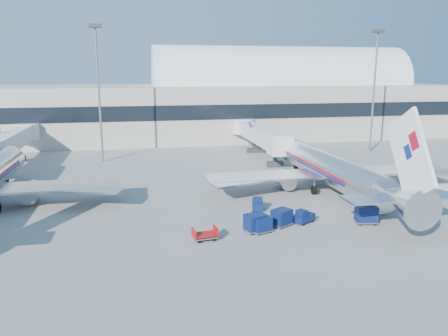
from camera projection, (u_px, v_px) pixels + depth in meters
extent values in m
plane|color=gray|center=(265.00, 206.00, 50.03)|extent=(260.00, 260.00, 0.00)
cube|color=#B2AA9E|center=(86.00, 113.00, 97.51)|extent=(170.00, 28.00, 12.00)
cube|color=black|center=(78.00, 115.00, 83.94)|extent=(170.00, 0.40, 3.00)
cylinder|color=white|center=(279.00, 85.00, 104.90)|extent=(60.00, 18.00, 18.00)
cylinder|color=silver|center=(326.00, 167.00, 57.08)|extent=(3.80, 28.00, 3.80)
sphere|color=silver|center=(290.00, 149.00, 70.48)|extent=(3.72, 3.72, 3.72)
cone|color=silver|center=(403.00, 201.00, 40.72)|extent=(3.80, 6.00, 3.80)
cube|color=maroon|center=(323.00, 163.00, 57.98)|extent=(3.85, 20.16, 0.32)
cube|color=navy|center=(323.00, 166.00, 58.06)|extent=(3.85, 20.16, 0.32)
cube|color=white|center=(411.00, 155.00, 39.29)|extent=(0.35, 7.79, 8.74)
cube|color=silver|center=(400.00, 197.00, 41.16)|extent=(11.00, 3.00, 0.18)
cube|color=silver|center=(329.00, 173.00, 56.25)|extent=(32.00, 5.00, 0.28)
cylinder|color=#B7B7BC|center=(284.00, 179.00, 56.83)|extent=(2.10, 3.80, 2.10)
cylinder|color=#B7B7BC|center=(362.00, 176.00, 58.95)|extent=(2.10, 3.80, 2.10)
cylinder|color=black|center=(296.00, 167.00, 68.14)|extent=(0.40, 0.90, 0.90)
sphere|color=silver|center=(11.00, 159.00, 62.37)|extent=(3.72, 3.72, 3.72)
cylinder|color=#B7B7BC|center=(31.00, 192.00, 50.85)|extent=(2.10, 3.80, 2.10)
cylinder|color=black|center=(7.00, 180.00, 60.03)|extent=(0.40, 0.90, 0.90)
cube|color=silver|center=(258.00, 134.00, 79.35)|extent=(2.70, 24.00, 2.70)
cube|color=silver|center=(280.00, 145.00, 67.67)|extent=(3.40, 3.20, 3.20)
cylinder|color=silver|center=(243.00, 126.00, 90.36)|extent=(4.40, 4.40, 3.00)
cube|color=#2D2D30|center=(275.00, 156.00, 70.25)|extent=(0.50, 0.50, 3.00)
cube|color=#2D2D30|center=(275.00, 164.00, 70.55)|extent=(2.60, 1.00, 0.90)
cube|color=#2D2D30|center=(254.00, 143.00, 82.70)|extent=(0.50, 0.50, 3.00)
cube|color=#2D2D30|center=(254.00, 150.00, 82.99)|extent=(2.60, 1.00, 0.90)
cube|color=navy|center=(250.00, 124.00, 78.65)|extent=(0.12, 1.40, 0.90)
cube|color=silver|center=(11.00, 141.00, 71.24)|extent=(2.70, 24.00, 2.70)
cylinder|color=silver|center=(27.00, 132.00, 82.25)|extent=(4.40, 4.40, 3.00)
cube|color=#2D2D30|center=(17.00, 151.00, 74.59)|extent=(0.50, 0.50, 3.00)
cube|color=#2D2D30|center=(18.00, 159.00, 74.88)|extent=(2.60, 1.00, 0.90)
cylinder|color=slate|center=(99.00, 97.00, 72.51)|extent=(0.36, 0.36, 22.00)
cube|color=#2D2D30|center=(95.00, 26.00, 70.07)|extent=(2.00, 1.20, 0.60)
cylinder|color=slate|center=(374.00, 94.00, 82.16)|extent=(0.36, 0.36, 22.00)
cube|color=#2D2D30|center=(378.00, 31.00, 79.72)|extent=(2.00, 1.20, 0.60)
cube|color=#9E9E96|center=(397.00, 190.00, 55.32)|extent=(3.00, 0.55, 0.90)
cube|color=#9E9E96|center=(420.00, 188.00, 55.96)|extent=(3.00, 0.55, 0.90)
cube|color=#9E9E96|center=(443.00, 187.00, 56.60)|extent=(3.00, 0.55, 0.90)
cube|color=#091744|center=(304.00, 218.00, 44.44)|extent=(2.49, 2.11, 0.73)
cube|color=#091744|center=(302.00, 213.00, 43.99)|extent=(1.25, 1.28, 0.68)
cylinder|color=black|center=(305.00, 217.00, 45.32)|extent=(0.58, 0.46, 0.54)
cube|color=#091744|center=(377.00, 207.00, 47.93)|extent=(2.62, 1.59, 0.80)
cube|color=#091744|center=(372.00, 201.00, 47.77)|extent=(1.11, 1.20, 0.75)
cylinder|color=black|center=(382.00, 208.00, 48.50)|extent=(0.63, 0.32, 0.60)
cube|color=#091744|center=(257.00, 205.00, 48.71)|extent=(1.73, 2.58, 0.77)
cube|color=#091744|center=(258.00, 201.00, 48.08)|extent=(1.22, 1.15, 0.72)
cylinder|color=black|center=(253.00, 205.00, 49.60)|extent=(0.36, 0.61, 0.57)
cube|color=#091744|center=(282.00, 217.00, 43.41)|extent=(2.32, 2.18, 1.48)
cube|color=slate|center=(281.00, 224.00, 43.57)|extent=(2.43, 2.28, 0.10)
cylinder|color=black|center=(282.00, 221.00, 44.45)|extent=(0.43, 0.35, 0.41)
cube|color=#091744|center=(262.00, 223.00, 41.67)|extent=(2.05, 1.82, 1.37)
cube|color=slate|center=(261.00, 230.00, 41.82)|extent=(2.16, 1.90, 0.09)
cylinder|color=black|center=(264.00, 228.00, 42.60)|extent=(0.41, 0.27, 0.38)
cube|color=#091744|center=(255.00, 222.00, 41.82)|extent=(2.26, 1.99, 1.52)
cube|color=slate|center=(255.00, 229.00, 41.98)|extent=(2.38, 2.08, 0.11)
cylinder|color=black|center=(258.00, 227.00, 42.83)|extent=(0.45, 0.29, 0.42)
cube|color=#091744|center=(366.00, 213.00, 44.11)|extent=(2.26, 1.91, 1.62)
cube|color=slate|center=(366.00, 221.00, 44.28)|extent=(2.38, 1.98, 0.11)
cylinder|color=black|center=(371.00, 219.00, 44.90)|extent=(0.47, 0.26, 0.45)
cube|color=#091744|center=(420.00, 202.00, 48.00)|extent=(2.06, 1.62, 1.63)
cube|color=slate|center=(419.00, 209.00, 48.17)|extent=(2.17, 1.68, 0.11)
cylinder|color=black|center=(422.00, 207.00, 48.91)|extent=(0.45, 0.19, 0.45)
cube|color=slate|center=(205.00, 236.00, 39.90)|extent=(2.37, 1.77, 0.12)
cube|color=#9B0E0E|center=(205.00, 234.00, 39.86)|extent=(2.38, 1.82, 0.08)
cylinder|color=black|center=(210.00, 235.00, 40.66)|extent=(0.42, 0.21, 0.40)
imported|color=#BAD916|center=(433.00, 215.00, 43.92)|extent=(0.83, 0.82, 1.94)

